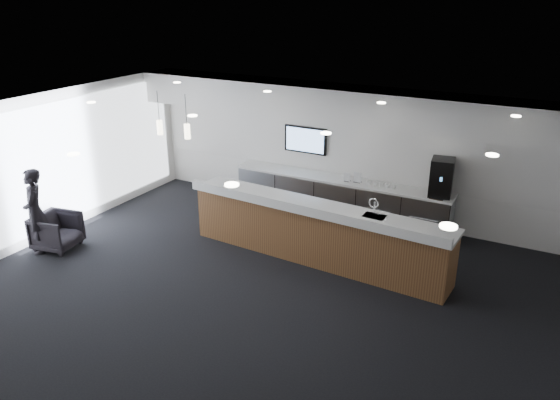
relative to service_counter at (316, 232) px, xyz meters
The scene contains 23 objects.
ground 1.69m from the service_counter, 104.18° to the right, with size 10.00×10.00×0.00m, color black.
ceiling 2.90m from the service_counter, 104.18° to the right, with size 10.00×8.00×0.02m, color black.
back_wall 2.65m from the service_counter, 99.04° to the left, with size 10.00×0.02×3.00m, color white.
left_wall 5.68m from the service_counter, 164.01° to the right, with size 0.02×8.00×3.00m, color white.
soffit_bulkhead 2.91m from the service_counter, 101.02° to the left, with size 10.00×0.90×0.70m, color silver.
alcove_panel 2.66m from the service_counter, 99.15° to the left, with size 9.80×0.06×1.40m, color silver.
window_blinds_wall 5.65m from the service_counter, 163.89° to the right, with size 0.04×7.36×2.55m, color white.
back_credenza 2.13m from the service_counter, 100.56° to the left, with size 5.06×0.66×0.95m.
wall_tv 2.94m from the service_counter, 120.49° to the left, with size 1.05×0.08×0.62m.
pendant_left 3.34m from the service_counter, 165.05° to the right, with size 0.12×0.12×0.30m, color #F2E4BD.
pendant_right 3.94m from the service_counter, 167.95° to the right, with size 0.12×0.12×0.30m, color #F2E4BD.
ceiling_can_lights 2.88m from the service_counter, 104.18° to the right, with size 7.00×5.00×0.02m, color white, non-canonical shape.
service_counter is the anchor object (origin of this frame).
coffee_machine 2.88m from the service_counter, 49.36° to the left, with size 0.51×0.61×0.78m.
info_sign_left 2.04m from the service_counter, 95.23° to the left, with size 0.14×0.02×0.20m, color silver.
info_sign_right 2.08m from the service_counter, 88.85° to the left, with size 0.18×0.02×0.24m, color silver.
armchair 5.21m from the service_counter, 157.02° to the right, with size 0.78×0.80×0.73m, color black.
lounge_guest 5.50m from the service_counter, 155.31° to the right, with size 0.63×0.41×1.72m, color black.
cup_0 2.25m from the service_counter, 66.95° to the left, with size 0.10×0.10×0.10m, color white.
cup_1 2.20m from the service_counter, 70.38° to the left, with size 0.10×0.10×0.10m, color white.
cup_2 2.15m from the service_counter, 73.96° to the left, with size 0.10×0.10×0.10m, color white.
cup_3 2.12m from the service_counter, 77.68° to the left, with size 0.10×0.10×0.10m, color white.
cup_4 2.09m from the service_counter, 81.50° to the left, with size 0.10×0.10×0.10m, color white.
Camera 1 is at (4.29, -7.11, 4.97)m, focal length 35.00 mm.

